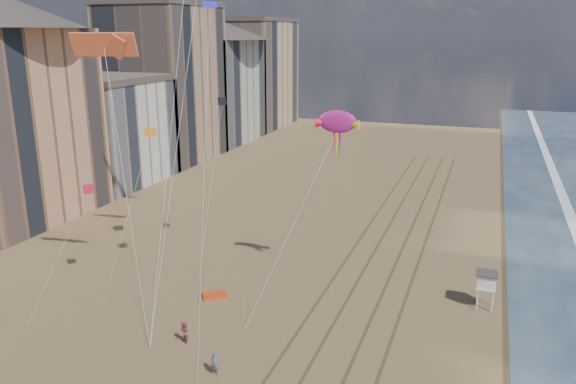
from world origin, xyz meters
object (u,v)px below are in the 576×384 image
object	(u,v)px
lifeguard_stand	(486,281)
grounded_kite	(215,296)
show_kite	(337,122)
kite_flyer_b	(184,333)
kite_flyer_a	(215,363)

from	to	relation	value
lifeguard_stand	grounded_kite	size ratio (longest dim) A/B	1.53
lifeguard_stand	show_kite	bearing A→B (deg)	-174.54
grounded_kite	kite_flyer_b	world-z (taller)	kite_flyer_b
lifeguard_stand	kite_flyer_a	xyz separation A→B (m)	(-17.78, -17.15, -1.68)
lifeguard_stand	kite_flyer_b	world-z (taller)	lifeguard_stand
kite_flyer_b	show_kite	bearing A→B (deg)	97.24
grounded_kite	kite_flyer_b	bearing A→B (deg)	-115.81
show_kite	kite_flyer_a	distance (m)	22.34
grounded_kite	show_kite	bearing A→B (deg)	-9.57
grounded_kite	kite_flyer_b	xyz separation A→B (m)	(1.42, -8.02, 0.79)
lifeguard_stand	kite_flyer_b	distance (m)	26.22
grounded_kite	kite_flyer_a	distance (m)	12.33
show_kite	kite_flyer_b	xyz separation A→B (m)	(-8.52, -12.94, -15.09)
show_kite	kite_flyer_a	xyz separation A→B (m)	(-4.34, -15.87, -15.10)
kite_flyer_a	kite_flyer_b	world-z (taller)	kite_flyer_b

